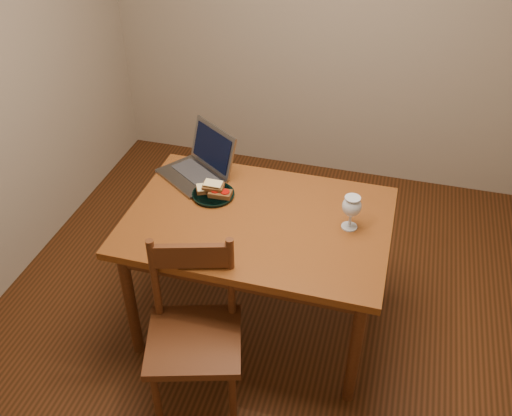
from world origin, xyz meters
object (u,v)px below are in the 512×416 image
(table, at_px, (258,232))
(laptop, at_px, (201,163))
(milk_glass, at_px, (351,212))
(chair, at_px, (194,328))
(plate, at_px, (213,195))

(table, relative_size, laptop, 2.80)
(table, relative_size, milk_glass, 7.20)
(chair, relative_size, laptop, 1.13)
(table, bearing_deg, chair, -105.17)
(plate, relative_size, laptop, 0.48)
(table, height_order, milk_glass, milk_glass)
(plate, distance_m, laptop, 0.24)
(chair, distance_m, milk_glass, 0.91)
(table, xyz_separation_m, laptop, (-0.41, 0.31, 0.15))
(milk_glass, xyz_separation_m, laptop, (-0.85, 0.26, -0.02))
(plate, xyz_separation_m, milk_glass, (0.72, -0.07, 0.08))
(chair, xyz_separation_m, laptop, (-0.26, 0.86, 0.31))
(milk_glass, bearing_deg, table, -173.37)
(milk_glass, distance_m, laptop, 0.89)
(plate, xyz_separation_m, laptop, (-0.13, 0.19, 0.06))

